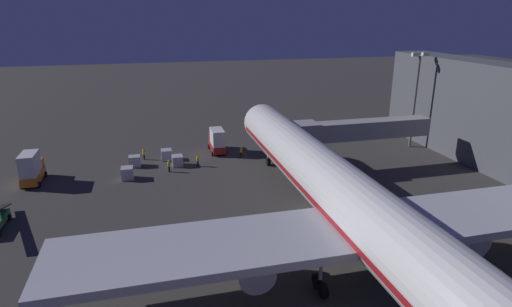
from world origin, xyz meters
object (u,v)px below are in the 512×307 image
at_px(traffic_cone_nose_port, 272,151).
at_px(traffic_cone_nose_starboard, 245,153).
at_px(airliner_at_gate, 362,214).
at_px(baggage_container_spare, 167,155).
at_px(apron_floodlight_mast, 416,93).
at_px(jet_bridge, 352,130).
at_px(baggage_container_mid_row, 127,173).
at_px(ground_crew_marshaller_fwd, 169,165).
at_px(ground_crew_by_belt_loader, 241,151).
at_px(baggage_container_near_belt, 135,161).
at_px(ground_crew_near_nose_gear, 144,153).
at_px(ground_crew_under_port_wing, 198,160).
at_px(cargo_truck_aft, 31,168).
at_px(baggage_container_far_row, 177,161).
at_px(ops_van, 217,140).

height_order(traffic_cone_nose_port, traffic_cone_nose_starboard, same).
distance_m(traffic_cone_nose_port, traffic_cone_nose_starboard, 4.40).
xyz_separation_m(airliner_at_gate, baggage_container_spare, (14.31, -34.12, -4.72)).
bearing_deg(apron_floodlight_mast, jet_bridge, 25.60).
xyz_separation_m(baggage_container_mid_row, ground_crew_marshaller_fwd, (-5.58, -1.31, 0.15)).
bearing_deg(baggage_container_spare, ground_crew_by_belt_loader, 169.95).
distance_m(baggage_container_near_belt, ground_crew_near_nose_gear, 3.06).
bearing_deg(traffic_cone_nose_starboard, ground_crew_under_port_wing, 23.44).
distance_m(cargo_truck_aft, ground_crew_near_nose_gear, 15.43).
distance_m(airliner_at_gate, ground_crew_near_nose_gear, 39.48).
xyz_separation_m(cargo_truck_aft, baggage_container_mid_row, (-11.95, 1.61, -1.26)).
xyz_separation_m(jet_bridge, baggage_container_spare, (25.35, -10.30, -4.82)).
relative_size(apron_floodlight_mast, baggage_container_far_row, 8.69).
height_order(airliner_at_gate, jet_bridge, airliner_at_gate).
distance_m(ground_crew_by_belt_loader, traffic_cone_nose_starboard, 1.68).
bearing_deg(ground_crew_marshaller_fwd, jet_bridge, 169.25).
distance_m(airliner_at_gate, ground_crew_marshaller_fwd, 32.30).
bearing_deg(traffic_cone_nose_starboard, airliner_at_gate, 93.78).
relative_size(baggage_container_near_belt, baggage_container_spare, 0.96).
height_order(baggage_container_mid_row, baggage_container_spare, baggage_container_mid_row).
distance_m(jet_bridge, ops_van, 21.37).
xyz_separation_m(airliner_at_gate, ground_crew_marshaller_fwd, (14.26, -28.63, -4.54)).
distance_m(cargo_truck_aft, baggage_container_mid_row, 12.12).
xyz_separation_m(airliner_at_gate, ground_crew_by_belt_loader, (3.11, -32.14, -4.48)).
distance_m(apron_floodlight_mast, baggage_container_mid_row, 46.22).
height_order(jet_bridge, traffic_cone_nose_port, jet_bridge).
distance_m(baggage_container_far_row, ground_crew_marshaller_fwd, 2.73).
height_order(ops_van, ground_crew_by_belt_loader, ops_van).
xyz_separation_m(baggage_container_spare, ground_crew_marshaller_fwd, (-0.05, 5.50, 0.18)).
height_order(apron_floodlight_mast, ops_van, apron_floodlight_mast).
bearing_deg(baggage_container_mid_row, baggage_container_near_belt, -99.99).
height_order(baggage_container_near_belt, ground_crew_under_port_wing, ground_crew_under_port_wing).
xyz_separation_m(jet_bridge, traffic_cone_nose_starboard, (13.24, -9.52, -5.34)).
xyz_separation_m(jet_bridge, baggage_container_near_belt, (30.00, -8.44, -4.83)).
distance_m(baggage_container_mid_row, baggage_container_spare, 8.77).
bearing_deg(ops_van, baggage_container_far_row, 36.11).
bearing_deg(cargo_truck_aft, airliner_at_gate, 137.70).
bearing_deg(ground_crew_marshaller_fwd, ground_crew_under_port_wing, -162.75).
distance_m(cargo_truck_aft, ground_crew_by_belt_loader, 28.88).
xyz_separation_m(apron_floodlight_mast, ground_crew_by_belt_loader, (28.61, -1.38, -8.08)).
distance_m(cargo_truck_aft, baggage_container_spare, 18.28).
bearing_deg(ground_crew_marshaller_fwd, airliner_at_gate, 116.48).
height_order(baggage_container_spare, ground_crew_marshaller_fwd, ground_crew_marshaller_fwd).
distance_m(ops_van, baggage_container_spare, 8.35).
height_order(baggage_container_mid_row, ground_crew_under_port_wing, ground_crew_under_port_wing).
relative_size(ground_crew_by_belt_loader, traffic_cone_nose_port, 3.39).
relative_size(apron_floodlight_mast, ground_crew_by_belt_loader, 8.28).
relative_size(apron_floodlight_mast, ground_crew_near_nose_gear, 8.67).
relative_size(ground_crew_marshaller_fwd, traffic_cone_nose_starboard, 3.20).
height_order(ground_crew_by_belt_loader, ground_crew_marshaller_fwd, ground_crew_by_belt_loader).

